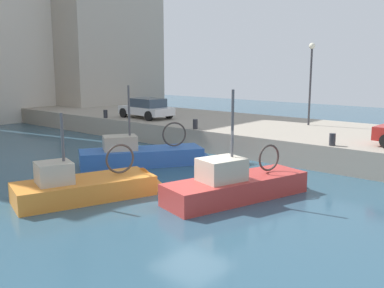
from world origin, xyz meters
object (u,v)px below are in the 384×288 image
object	(u,v)px
mooring_bollard_north	(105,114)
fishing_boat_red	(242,194)
mooring_bollard_south	(332,140)
quay_streetlamp	(311,70)
fishing_boat_orange	(95,194)
parked_car_white	(146,108)
mooring_bollard_mid	(195,124)
fishing_boat_blue	(148,163)

from	to	relation	value
mooring_bollard_north	fishing_boat_red	bearing A→B (deg)	-111.04
mooring_bollard_south	quay_streetlamp	bearing A→B (deg)	34.29
fishing_boat_orange	parked_car_white	size ratio (longest dim) A/B	1.44
fishing_boat_red	quay_streetlamp	size ratio (longest dim) A/B	1.35
mooring_bollard_mid	quay_streetlamp	xyz separation A→B (m)	(5.65, -4.15, 2.98)
fishing_boat_orange	quay_streetlamp	bearing A→B (deg)	-4.35
fishing_boat_red	parked_car_white	xyz separation A→B (m)	(7.56, 12.92, 1.77)
mooring_bollard_north	quay_streetlamp	size ratio (longest dim) A/B	0.11
fishing_boat_blue	mooring_bollard_mid	xyz separation A→B (m)	(4.38, 0.68, 1.37)
fishing_boat_orange	mooring_bollard_mid	size ratio (longest dim) A/B	10.82
mooring_bollard_north	mooring_bollard_south	bearing A→B (deg)	-90.00
mooring_bollard_south	fishing_boat_red	bearing A→B (deg)	171.57
fishing_boat_blue	mooring_bollard_south	xyz separation A→B (m)	(4.38, -7.32, 1.37)
parked_car_white	quay_streetlamp	world-z (taller)	quay_streetlamp
fishing_boat_orange	fishing_boat_blue	bearing A→B (deg)	25.36
fishing_boat_red	mooring_bollard_mid	xyz separation A→B (m)	(5.82, 7.14, 1.35)
fishing_boat_blue	mooring_bollard_south	world-z (taller)	fishing_boat_blue
fishing_boat_orange	mooring_bollard_mid	xyz separation A→B (m)	(9.30, 3.01, 1.38)
fishing_boat_red	mooring_bollard_north	world-z (taller)	fishing_boat_red
mooring_bollard_south	mooring_bollard_north	bearing A→B (deg)	90.00
fishing_boat_blue	mooring_bollard_mid	bearing A→B (deg)	8.83
mooring_bollard_mid	mooring_bollard_north	size ratio (longest dim) A/B	1.00
mooring_bollard_mid	mooring_bollard_south	bearing A→B (deg)	-90.00
fishing_boat_red	mooring_bollard_mid	world-z (taller)	fishing_boat_red
fishing_boat_blue	quay_streetlamp	size ratio (longest dim) A/B	1.33
parked_car_white	quay_streetlamp	xyz separation A→B (m)	(3.92, -9.93, 2.56)
mooring_bollard_mid	quay_streetlamp	bearing A→B (deg)	-36.28
parked_car_white	mooring_bollard_north	world-z (taller)	parked_car_white
fishing_boat_red	parked_car_white	bearing A→B (deg)	59.67
mooring_bollard_south	mooring_bollard_mid	distance (m)	8.00
fishing_boat_blue	mooring_bollard_north	bearing A→B (deg)	63.21
mooring_bollard_south	fishing_boat_orange	bearing A→B (deg)	151.78
fishing_boat_blue	mooring_bollard_north	world-z (taller)	fishing_boat_blue
fishing_boat_orange	parked_car_white	bearing A→B (deg)	38.54
parked_car_white	mooring_bollard_south	xyz separation A→B (m)	(-1.73, -13.78, -0.42)
mooring_bollard_mid	quay_streetlamp	distance (m)	7.62
quay_streetlamp	parked_car_white	bearing A→B (deg)	111.53
mooring_bollard_north	quay_streetlamp	distance (m)	13.72
parked_car_white	fishing_boat_orange	bearing A→B (deg)	-141.46
fishing_boat_blue	parked_car_white	world-z (taller)	fishing_boat_blue
mooring_bollard_mid	fishing_boat_red	bearing A→B (deg)	-129.21
quay_streetlamp	fishing_boat_orange	bearing A→B (deg)	175.65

